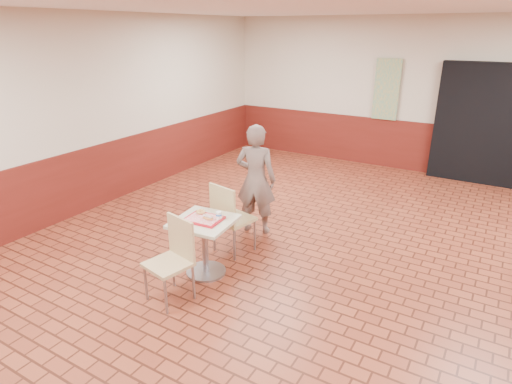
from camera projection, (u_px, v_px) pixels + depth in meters
The scene contains 12 objects.
room_shell at pixel (316, 159), 4.34m from camera, with size 8.01×10.01×3.01m.
wainscot_band at pixel (312, 247), 4.70m from camera, with size 8.00×10.00×1.00m.
corridor_doorway at pixel (481, 124), 7.83m from camera, with size 1.60×0.22×2.20m, color black.
promo_poster at pixel (387, 90), 8.56m from camera, with size 0.50×0.03×1.20m, color gray.
main_table at pixel (205, 238), 4.97m from camera, with size 0.66×0.66×0.69m.
chair_main_front at pixel (174, 255), 4.51m from camera, with size 0.50×0.50×0.91m.
chair_main_back at pixel (230, 215), 5.42m from camera, with size 0.52×0.52×0.95m.
customer at pixel (256, 180), 5.93m from camera, with size 0.57×0.37×1.56m, color #6D5C55.
serving_tray at pixel (204, 219), 4.89m from camera, with size 0.41×0.32×0.03m.
ring_donut at pixel (201, 212), 5.01m from camera, with size 0.11×0.11×0.03m, color #C18B46.
long_john_donut at pixel (208, 218), 4.84m from camera, with size 0.15×0.07×0.04m.
paper_cup at pixel (219, 215), 4.86m from camera, with size 0.07×0.07×0.08m.
Camera 1 is at (1.60, -3.90, 2.74)m, focal length 30.00 mm.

